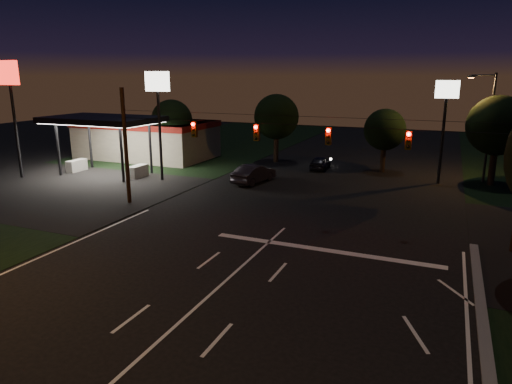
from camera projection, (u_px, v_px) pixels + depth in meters
The scene contains 17 objects.
ground at pixel (138, 360), 14.46m from camera, with size 140.00×140.00×0.00m, color black.
cross_street_left at pixel (56, 189), 36.27m from camera, with size 20.00×16.00×0.02m, color black.
stop_bar at pixel (323, 250), 23.60m from camera, with size 12.00×0.50×0.01m, color silver.
utility_pole_right at pixel (512, 252), 23.33m from camera, with size 0.30×0.30×9.00m, color black.
utility_pole_left at pixel (130, 203), 32.37m from camera, with size 0.28×0.28×8.00m, color black.
signal_span at pixel (291, 133), 26.46m from camera, with size 24.00×0.40×1.56m.
gas_station at pixel (144, 137), 49.23m from camera, with size 14.20×16.10×5.25m.
pole_sign_left_near at pixel (158, 98), 37.65m from camera, with size 2.20×0.30×9.10m.
pole_sign_left_far at pixel (11, 90), 38.44m from camera, with size 2.00×0.30×10.00m.
pole_sign_right at pixel (445, 108), 36.69m from camera, with size 1.80×0.30×8.40m.
street_light_right_far at pixel (487, 120), 37.51m from camera, with size 2.20×0.35×9.00m.
tree_far_a at pixel (173, 121), 47.07m from camera, with size 4.20×4.20×6.42m.
tree_far_b at pixel (277, 117), 46.79m from camera, with size 4.60×4.60×6.98m.
tree_far_c at pixel (385, 130), 41.92m from camera, with size 3.80×3.80×5.86m.
tree_far_d at pixel (498, 126), 36.54m from camera, with size 4.80×4.80×7.30m.
car_oncoming_a at pixel (320, 163), 43.84m from camera, with size 1.51×3.75×1.28m, color black.
car_oncoming_b at pixel (254, 174), 38.27m from camera, with size 1.64×4.69×1.55m, color black.
Camera 1 is at (8.39, -10.24, 8.74)m, focal length 32.00 mm.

